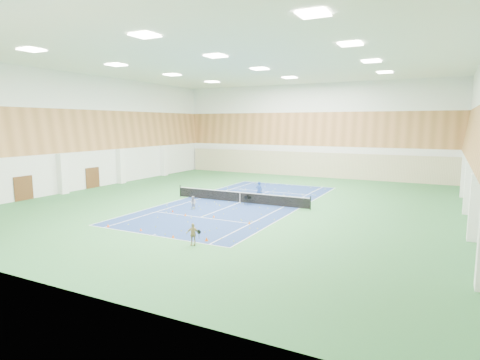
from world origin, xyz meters
name	(u,v)px	position (x,y,z in m)	size (l,w,h in m)	color
ground	(240,202)	(0.00, 0.00, 0.00)	(40.00, 40.00, 0.00)	#2E6B37
room_shell	(240,134)	(0.00, 0.00, 6.00)	(36.00, 40.00, 12.00)	white
wood_cladding	(240,111)	(0.00, 0.00, 8.00)	(36.00, 40.00, 8.00)	#B57743
ceiling_light_grid	(240,63)	(0.00, 0.00, 11.92)	(21.40, 25.40, 0.06)	white
court_surface	(240,202)	(0.00, 0.00, 0.01)	(10.97, 23.77, 0.01)	navy
tennis_balls_scatter	(240,202)	(0.00, 0.00, 0.05)	(10.57, 22.77, 0.07)	#CBD223
tennis_net	(240,196)	(0.00, 0.00, 0.55)	(12.80, 0.10, 1.10)	black
back_curtain	(309,164)	(0.00, 19.75, 1.60)	(35.40, 0.16, 3.20)	#C6B793
door_left_a	(24,188)	(-17.92, -8.00, 1.10)	(0.08, 1.80, 2.20)	#593319
door_left_b	(93,178)	(-17.92, 0.00, 1.10)	(0.08, 1.80, 2.20)	#593319
coach	(259,190)	(0.90, 2.09, 0.83)	(0.61, 0.40, 1.67)	navy
child_court	(193,203)	(-2.02, -4.31, 0.55)	(0.54, 0.42, 1.10)	#9898A0
child_apron	(193,234)	(3.34, -12.37, 0.65)	(0.76, 0.31, 1.29)	tan
ball_cart	(248,200)	(1.05, -0.60, 0.40)	(0.46, 0.46, 0.80)	black
cone_svc_a	(173,211)	(-2.93, -5.88, 0.10)	(0.17, 0.17, 0.19)	red
cone_svc_b	(185,215)	(-1.28, -6.51, 0.10)	(0.19, 0.19, 0.21)	orange
cone_svc_c	(214,216)	(0.89, -5.98, 0.10)	(0.18, 0.18, 0.20)	orange
cone_svc_d	(249,223)	(4.09, -6.54, 0.11)	(0.20, 0.20, 0.22)	orange
cone_base_a	(108,226)	(-4.00, -11.61, 0.11)	(0.20, 0.20, 0.22)	#FF470D
cone_base_b	(141,229)	(-1.40, -11.34, 0.09)	(0.17, 0.17, 0.19)	#E9470C
cone_base_c	(173,236)	(1.46, -11.71, 0.10)	(0.18, 0.18, 0.20)	#FE5E0D
cone_base_d	(207,239)	(3.60, -11.33, 0.12)	(0.22, 0.22, 0.24)	#FF630D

